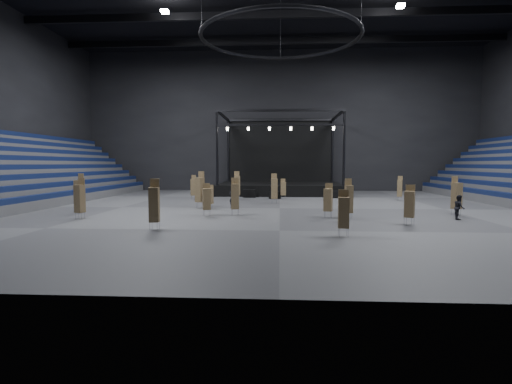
# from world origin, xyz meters

# --- Properties ---
(floor) EXTENTS (50.00, 50.00, 0.00)m
(floor) POSITION_xyz_m (0.00, 0.00, 0.00)
(floor) COLOR #4B4C4E
(floor) RESTS_ON ground
(wall_back) EXTENTS (50.00, 0.20, 18.00)m
(wall_back) POSITION_xyz_m (0.00, 21.00, 9.00)
(wall_back) COLOR black
(wall_back) RESTS_ON ground
(stage) EXTENTS (14.00, 10.00, 9.20)m
(stage) POSITION_xyz_m (0.00, 16.24, 1.45)
(stage) COLOR black
(stage) RESTS_ON floor
(truss_ring) EXTENTS (12.30, 12.30, 5.15)m
(truss_ring) POSITION_xyz_m (-0.00, 0.00, 13.00)
(truss_ring) COLOR black
(truss_ring) RESTS_ON ceiling
(flight_case_left) EXTENTS (1.31, 0.75, 0.84)m
(flight_case_left) POSITION_xyz_m (-3.10, 9.80, 0.42)
(flight_case_left) COLOR black
(flight_case_left) RESTS_ON floor
(flight_case_mid) EXTENTS (1.20, 0.87, 0.72)m
(flight_case_mid) POSITION_xyz_m (-0.50, 8.47, 0.36)
(flight_case_mid) COLOR black
(flight_case_mid) RESTS_ON floor
(flight_case_right) EXTENTS (1.18, 0.71, 0.74)m
(flight_case_right) POSITION_xyz_m (5.48, 9.64, 0.37)
(flight_case_right) COLOR black
(flight_case_right) RESTS_ON floor
(chair_stack_0) EXTENTS (0.63, 0.63, 2.78)m
(chair_stack_0) POSITION_xyz_m (-14.00, -3.90, 1.41)
(chair_stack_0) COLOR silver
(chair_stack_0) RESTS_ON floor
(chair_stack_1) EXTENTS (0.50, 0.50, 2.53)m
(chair_stack_1) POSITION_xyz_m (4.32, -5.77, 1.29)
(chair_stack_1) COLOR silver
(chair_stack_1) RESTS_ON floor
(chair_stack_2) EXTENTS (0.64, 0.64, 2.21)m
(chair_stack_2) POSITION_xyz_m (3.09, -5.25, 1.18)
(chair_stack_2) COLOR silver
(chair_stack_2) RESTS_ON floor
(chair_stack_3) EXTENTS (0.63, 0.63, 2.74)m
(chair_stack_3) POSITION_xyz_m (-4.13, 7.44, 1.41)
(chair_stack_3) COLOR silver
(chair_stack_3) RESTS_ON floor
(chair_stack_4) EXTENTS (0.60, 0.60, 2.57)m
(chair_stack_4) POSITION_xyz_m (-12.47, -6.81, 1.32)
(chair_stack_4) COLOR silver
(chair_stack_4) RESTS_ON floor
(chair_stack_5) EXTENTS (0.69, 0.69, 2.27)m
(chair_stack_5) POSITION_xyz_m (7.30, -8.10, 1.21)
(chair_stack_5) COLOR silver
(chair_stack_5) RESTS_ON floor
(chair_stack_6) EXTENTS (0.57, 0.57, 2.52)m
(chair_stack_6) POSITION_xyz_m (-2.98, -4.48, 1.32)
(chair_stack_6) COLOR silver
(chair_stack_6) RESTS_ON floor
(chair_stack_7) EXTENTS (0.57, 0.57, 2.61)m
(chair_stack_7) POSITION_xyz_m (-0.48, 3.81, 1.35)
(chair_stack_7) COLOR silver
(chair_stack_7) RESTS_ON floor
(chair_stack_8) EXTENTS (0.47, 0.47, 2.37)m
(chair_stack_8) POSITION_xyz_m (-8.42, 7.47, 1.22)
(chair_stack_8) COLOR silver
(chair_stack_8) RESTS_ON floor
(chair_stack_9) EXTENTS (0.53, 0.53, 2.01)m
(chair_stack_9) POSITION_xyz_m (0.33, 8.01, 1.08)
(chair_stack_9) COLOR silver
(chair_stack_9) RESTS_ON floor
(chair_stack_10) EXTENTS (0.66, 0.66, 2.62)m
(chair_stack_10) POSITION_xyz_m (11.84, -3.50, 1.35)
(chair_stack_10) COLOR silver
(chair_stack_10) RESTS_ON floor
(chair_stack_11) EXTENTS (0.62, 0.62, 2.16)m
(chair_stack_11) POSITION_xyz_m (-4.84, -4.82, 1.15)
(chair_stack_11) COLOR silver
(chair_stack_11) RESTS_ON floor
(chair_stack_12) EXTENTS (0.54, 0.54, 2.23)m
(chair_stack_12) POSITION_xyz_m (3.01, -11.99, 1.19)
(chair_stack_12) COLOR silver
(chair_stack_12) RESTS_ON floor
(chair_stack_13) EXTENTS (0.58, 0.58, 2.31)m
(chair_stack_13) POSITION_xyz_m (11.30, 7.33, 1.19)
(chair_stack_13) COLOR silver
(chair_stack_13) RESTS_ON floor
(chair_stack_14) EXTENTS (0.54, 0.54, 2.67)m
(chair_stack_14) POSITION_xyz_m (-6.53, -10.59, 1.37)
(chair_stack_14) COLOR silver
(chair_stack_14) RESTS_ON floor
(chair_stack_15) EXTENTS (0.50, 0.50, 1.82)m
(chair_stack_15) POSITION_xyz_m (-5.40, -0.33, 0.98)
(chair_stack_15) COLOR silver
(chair_stack_15) RESTS_ON floor
(chair_stack_16) EXTENTS (0.73, 0.73, 2.87)m
(chair_stack_16) POSITION_xyz_m (-6.26, -0.06, 1.47)
(chair_stack_16) COLOR silver
(chair_stack_16) RESTS_ON floor
(man_center) EXTENTS (0.68, 0.52, 1.68)m
(man_center) POSITION_xyz_m (-3.63, -0.26, 0.84)
(man_center) COLOR black
(man_center) RESTS_ON floor
(crew_member) EXTENTS (0.76, 0.87, 1.53)m
(crew_member) POSITION_xyz_m (11.07, -5.70, 0.76)
(crew_member) COLOR black
(crew_member) RESTS_ON floor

